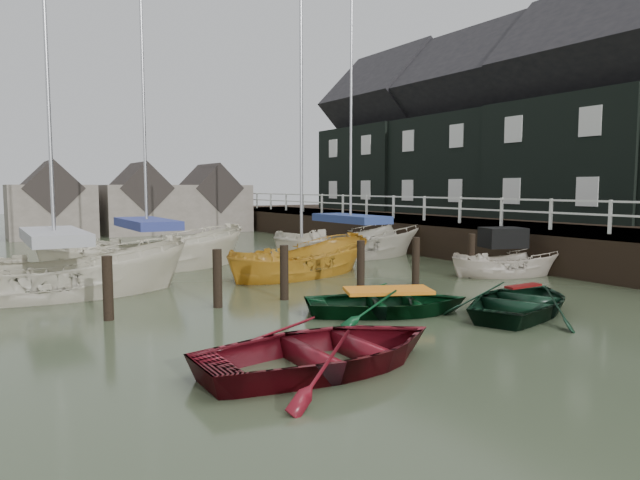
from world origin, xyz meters
TOP-DOWN VIEW (x-y plane):
  - ground at (0.00, 0.00)m, footprint 120.00×120.00m
  - pier at (9.48, 10.00)m, footprint 3.04×32.00m
  - land_strip at (15.00, 10.00)m, footprint 14.00×38.00m
  - quay_houses at (14.99, 8.66)m, footprint 6.52×28.14m
  - mooring_pilings at (-1.11, 3.00)m, footprint 13.72×0.22m
  - far_sheds at (0.83, 26.00)m, footprint 14.00×4.08m
  - rowboat_red at (-3.23, -2.24)m, footprint 4.26×3.06m
  - rowboat_green at (0.07, 0.36)m, footprint 4.52×3.98m
  - rowboat_dkgreen at (2.74, -1.21)m, footprint 4.73×4.14m
  - motorboat at (6.80, 2.70)m, footprint 4.09×2.70m
  - sailboat_a at (-6.10, 6.61)m, footprint 7.10×3.18m
  - sailboat_b at (-2.74, 10.18)m, footprint 7.08×2.80m
  - sailboat_c at (1.23, 6.34)m, footprint 6.14×3.40m
  - sailboat_d at (5.25, 9.35)m, footprint 7.01×2.85m

SIDE VIEW (x-z plane):
  - ground at x=0.00m, z-range 0.00..0.00m
  - land_strip at x=15.00m, z-range -0.75..0.75m
  - rowboat_red at x=-3.23m, z-range -0.44..0.44m
  - rowboat_green at x=0.07m, z-range -0.39..0.39m
  - rowboat_dkgreen at x=2.74m, z-range -0.41..0.41m
  - sailboat_c at x=1.23m, z-range -5.21..5.24m
  - sailboat_b at x=-2.74m, z-range -5.67..5.79m
  - sailboat_a at x=-6.10m, z-range -5.60..5.72m
  - sailboat_d at x=5.25m, z-range -5.85..5.97m
  - motorboat at x=6.80m, z-range -1.03..1.26m
  - mooring_pilings at x=-1.11m, z-range -0.40..1.40m
  - pier at x=9.48m, z-range -0.64..2.06m
  - far_sheds at x=0.83m, z-range -0.34..4.06m
  - quay_houses at x=14.99m, z-range 0.68..10.68m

